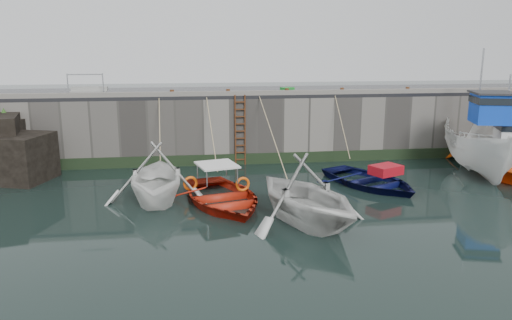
{
  "coord_description": "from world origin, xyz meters",
  "views": [
    {
      "loc": [
        -4.25,
        -12.28,
        5.41
      ],
      "look_at": [
        -1.85,
        5.64,
        1.2
      ],
      "focal_mm": 35.0,
      "sensor_mm": 36.0,
      "label": 1
    }
  ],
  "objects": [
    {
      "name": "ground",
      "position": [
        0.0,
        0.0,
        0.0
      ],
      "size": [
        120.0,
        120.0,
        0.0
      ],
      "primitive_type": "plane",
      "color": "black",
      "rests_on": "ground"
    },
    {
      "name": "quay_back",
      "position": [
        0.0,
        12.5,
        1.5
      ],
      "size": [
        30.0,
        5.0,
        3.0
      ],
      "primitive_type": "cube",
      "color": "slate",
      "rests_on": "ground"
    },
    {
      "name": "road_back",
      "position": [
        0.0,
        12.5,
        3.08
      ],
      "size": [
        30.0,
        5.0,
        0.16
      ],
      "primitive_type": "cube",
      "color": "black",
      "rests_on": "quay_back"
    },
    {
      "name": "kerb_back",
      "position": [
        0.0,
        10.15,
        3.26
      ],
      "size": [
        30.0,
        0.3,
        0.2
      ],
      "primitive_type": "cube",
      "color": "slate",
      "rests_on": "road_back"
    },
    {
      "name": "algae_back",
      "position": [
        0.0,
        9.96,
        0.25
      ],
      "size": [
        30.0,
        0.08,
        0.5
      ],
      "primitive_type": "cube",
      "color": "black",
      "rests_on": "ground"
    },
    {
      "name": "ladder",
      "position": [
        -2.0,
        9.91,
        1.59
      ],
      "size": [
        0.51,
        0.08,
        3.2
      ],
      "color": "#3F1E0F",
      "rests_on": "ground"
    },
    {
      "name": "boat_near_white",
      "position": [
        -5.48,
        5.02,
        0.0
      ],
      "size": [
        3.88,
        4.5,
        2.37
      ],
      "primitive_type": "imported",
      "rotation": [
        0.0,
        0.0,
        0.0
      ],
      "color": "white",
      "rests_on": "ground"
    },
    {
      "name": "boat_near_white_rope",
      "position": [
        -5.48,
        8.76,
        0.0
      ],
      "size": [
        0.04,
        3.59,
        3.1
      ],
      "primitive_type": null,
      "color": "tan",
      "rests_on": "ground"
    },
    {
      "name": "boat_near_blue",
      "position": [
        -3.23,
        4.3,
        0.0
      ],
      "size": [
        4.5,
        5.48,
        0.99
      ],
      "primitive_type": "imported",
      "rotation": [
        0.0,
        0.0,
        0.25
      ],
      "color": "#B4220F",
      "rests_on": "ground"
    },
    {
      "name": "boat_near_blue_rope",
      "position": [
        -3.23,
        8.4,
        0.0
      ],
      "size": [
        0.04,
        4.12,
        3.1
      ],
      "primitive_type": null,
      "color": "tan",
      "rests_on": "ground"
    },
    {
      "name": "boat_near_blacktrim",
      "position": [
        -0.8,
        2.02,
        0.0
      ],
      "size": [
        5.51,
        5.86,
        2.46
      ],
      "primitive_type": "imported",
      "rotation": [
        0.0,
        0.0,
        0.39
      ],
      "color": "silver",
      "rests_on": "ground"
    },
    {
      "name": "boat_near_blacktrim_rope",
      "position": [
        -0.8,
        7.26,
        0.0
      ],
      "size": [
        0.04,
        6.07,
        3.1
      ],
      "primitive_type": null,
      "color": "tan",
      "rests_on": "ground"
    },
    {
      "name": "boat_near_navy",
      "position": [
        2.68,
        5.8,
        0.0
      ],
      "size": [
        4.75,
        5.38,
        0.92
      ],
      "primitive_type": "imported",
      "rotation": [
        0.0,
        0.0,
        0.43
      ],
      "color": "#090D3B",
      "rests_on": "ground"
    },
    {
      "name": "boat_near_navy_rope",
      "position": [
        2.68,
        9.15,
        0.0
      ],
      "size": [
        0.04,
        3.1,
        3.1
      ],
      "primitive_type": null,
      "color": "tan",
      "rests_on": "ground"
    },
    {
      "name": "boat_far_white",
      "position": [
        8.14,
        7.09,
        1.09
      ],
      "size": [
        4.21,
        7.15,
        5.6
      ],
      "rotation": [
        0.0,
        0.0,
        -0.27
      ],
      "color": "white",
      "rests_on": "ground"
    },
    {
      "name": "boat_far_orange",
      "position": [
        9.49,
        7.24,
        0.47
      ],
      "size": [
        7.22,
        8.38,
        4.46
      ],
      "rotation": [
        0.0,
        0.0,
        -0.37
      ],
      "color": "#E64A0C",
      "rests_on": "ground"
    },
    {
      "name": "fish_crate",
      "position": [
        0.28,
        10.6,
        3.31
      ],
      "size": [
        0.68,
        0.59,
        0.3
      ],
      "primitive_type": "cube",
      "rotation": [
        0.0,
        0.0,
        0.43
      ],
      "color": "#178325",
      "rests_on": "road_back"
    },
    {
      "name": "railing",
      "position": [
        -8.75,
        11.25,
        3.36
      ],
      "size": [
        1.6,
        1.05,
        1.0
      ],
      "color": "#A5A8AD",
      "rests_on": "road_back"
    },
    {
      "name": "bollard_a",
      "position": [
        -5.0,
        10.25,
        3.3
      ],
      "size": [
        0.18,
        0.18,
        0.28
      ],
      "primitive_type": "cylinder",
      "color": "#3F1E0F",
      "rests_on": "road_back"
    },
    {
      "name": "bollard_b",
      "position": [
        -2.5,
        10.25,
        3.3
      ],
      "size": [
        0.18,
        0.18,
        0.28
      ],
      "primitive_type": "cylinder",
      "color": "#3F1E0F",
      "rests_on": "road_back"
    },
    {
      "name": "bollard_c",
      "position": [
        0.2,
        10.25,
        3.3
      ],
      "size": [
        0.18,
        0.18,
        0.28
      ],
      "primitive_type": "cylinder",
      "color": "#3F1E0F",
      "rests_on": "road_back"
    },
    {
      "name": "bollard_d",
      "position": [
        2.8,
        10.25,
        3.3
      ],
      "size": [
        0.18,
        0.18,
        0.28
      ],
      "primitive_type": "cylinder",
      "color": "#3F1E0F",
      "rests_on": "road_back"
    },
    {
      "name": "bollard_e",
      "position": [
        6.0,
        10.25,
        3.3
      ],
      "size": [
        0.18,
        0.18,
        0.28
      ],
      "primitive_type": "cylinder",
      "color": "#3F1E0F",
      "rests_on": "road_back"
    }
  ]
}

